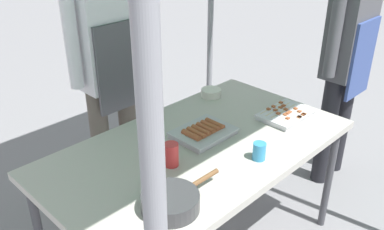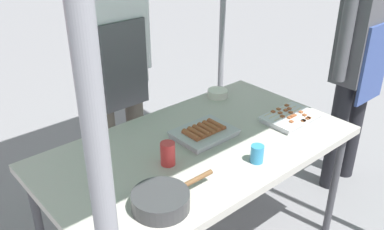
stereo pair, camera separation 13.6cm
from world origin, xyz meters
The scene contains 9 objects.
stall_table centered at (0.00, 0.00, 0.70)m, with size 1.60×0.90×0.75m.
tray_grilled_sausages centered at (0.08, 0.05, 0.77)m, with size 0.31×0.24×0.05m.
tray_meat_skewers centered at (0.57, -0.14, 0.77)m, with size 0.31×0.21×0.04m.
cooking_wok centered at (-0.44, -0.27, 0.79)m, with size 0.40×0.24×0.07m.
condiment_bowl centered at (0.48, 0.36, 0.77)m, with size 0.13×0.13×0.05m, color silver.
drink_cup_near_edge centered at (-0.23, -0.04, 0.81)m, with size 0.07×0.07×0.11m, color red.
drink_cup_by_wok centered at (0.10, -0.30, 0.79)m, with size 0.06×0.06×0.09m, color #338CBF.
vendor_woman centered at (0.01, 0.77, 0.99)m, with size 0.52×0.23×1.66m.
customer_nearby centered at (1.28, -0.13, 0.94)m, with size 0.52×0.23×1.59m.
Camera 2 is at (-1.22, -1.35, 1.85)m, focal length 38.88 mm.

